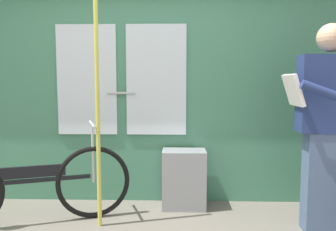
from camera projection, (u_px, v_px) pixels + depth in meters
The scene contains 5 objects.
train_door_wall at pixel (141, 90), 3.51m from camera, with size 5.43×0.28×2.19m.
bicycle_near_door at pixel (29, 185), 2.95m from camera, with size 1.63×0.69×0.87m.
passenger_reading_newspaper at pixel (326, 124), 2.78m from camera, with size 0.57×0.50×1.69m.
trash_bin_by_wall at pixel (184, 179), 3.37m from camera, with size 0.42×0.28×0.57m, color gray.
handrail_pole at pixel (97, 101), 2.86m from camera, with size 0.04×0.04×2.15m, color #C6C14C.
Camera 1 is at (0.37, -2.25, 1.24)m, focal length 36.93 mm.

